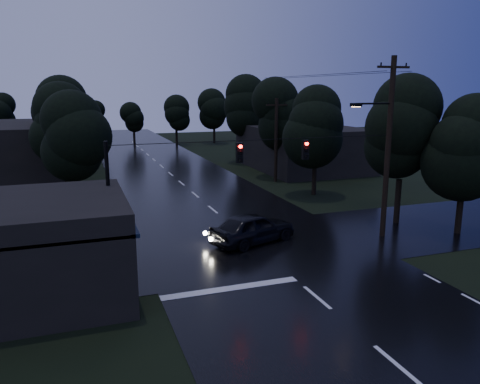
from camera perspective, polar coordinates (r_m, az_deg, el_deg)
ground at (r=15.96m, az=18.53°, el=-19.37°), size 160.00×160.00×0.00m
main_road at (r=42.22m, az=-7.14°, el=1.05°), size 12.00×120.00×0.02m
cross_street at (r=25.49m, az=1.74°, el=-6.46°), size 60.00×9.00×0.02m
building_far_right at (r=50.33m, az=7.58°, el=5.40°), size 10.00×14.00×4.40m
building_far_left at (r=51.06m, az=-25.35°, el=4.75°), size 10.00×16.00×5.00m
utility_pole_main at (r=27.06m, az=17.47°, el=5.51°), size 3.50×0.30×10.00m
utility_pole_far at (r=42.32m, az=4.42°, el=6.45°), size 2.00×0.30×7.50m
anchor_pole_left at (r=22.13m, az=-15.64°, el=-1.75°), size 0.18×0.18×6.00m
span_signals at (r=23.60m, az=3.98°, el=5.08°), size 15.00×0.37×1.12m
tree_corner_near at (r=30.15m, az=19.26°, el=7.45°), size 4.48×4.48×9.44m
tree_corner_far at (r=29.33m, az=25.88°, el=5.30°), size 3.92×3.92×8.26m
tree_left_a at (r=32.61m, az=-19.95°, el=6.39°), size 3.92×3.92×8.26m
tree_left_b at (r=40.56m, az=-20.85°, el=7.89°), size 4.20×4.20×8.85m
tree_left_c at (r=50.54m, az=-21.39°, el=9.01°), size 4.48×4.48×9.44m
tree_right_a at (r=37.12m, az=9.25°, el=8.19°), size 4.20×4.20×8.85m
tree_right_b at (r=44.51m, az=4.96°, el=9.46°), size 4.48×4.48×9.44m
tree_right_c at (r=53.96m, az=1.10°, el=10.41°), size 4.76×4.76×10.03m
car at (r=25.59m, az=1.56°, el=-4.38°), size 5.38×3.55×1.70m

